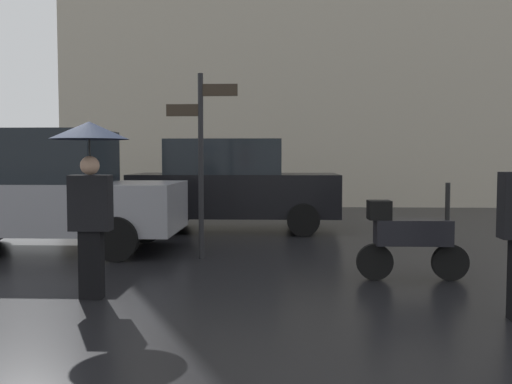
# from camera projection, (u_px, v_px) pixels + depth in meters

# --- Properties ---
(pedestrian_with_umbrella) EXTENTS (0.85, 0.85, 1.94)m
(pedestrian_with_umbrella) POSITION_uv_depth(u_px,v_px,m) (90.00, 166.00, 6.14)
(pedestrian_with_umbrella) COLOR black
(pedestrian_with_umbrella) RESTS_ON ground
(parked_scooter) EXTENTS (1.40, 0.32, 1.23)m
(parked_scooter) POSITION_uv_depth(u_px,v_px,m) (409.00, 237.00, 7.12)
(parked_scooter) COLOR black
(parked_scooter) RESTS_ON ground
(parked_car_left) EXTENTS (4.42, 2.05, 2.00)m
(parked_car_left) POSITION_uv_depth(u_px,v_px,m) (42.00, 190.00, 9.39)
(parked_car_left) COLOR gray
(parked_car_left) RESTS_ON ground
(parked_car_right) EXTENTS (4.32, 1.94, 1.93)m
(parked_car_right) POSITION_uv_depth(u_px,v_px,m) (233.00, 184.00, 12.02)
(parked_car_right) COLOR black
(parked_car_right) RESTS_ON ground
(street_signpost) EXTENTS (1.08, 0.08, 2.81)m
(street_signpost) POSITION_uv_depth(u_px,v_px,m) (201.00, 147.00, 8.57)
(street_signpost) COLOR black
(street_signpost) RESTS_ON ground
(building_block) EXTENTS (14.85, 3.12, 12.87)m
(building_block) POSITION_uv_depth(u_px,v_px,m) (293.00, 12.00, 18.94)
(building_block) COLOR #B2A893
(building_block) RESTS_ON ground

